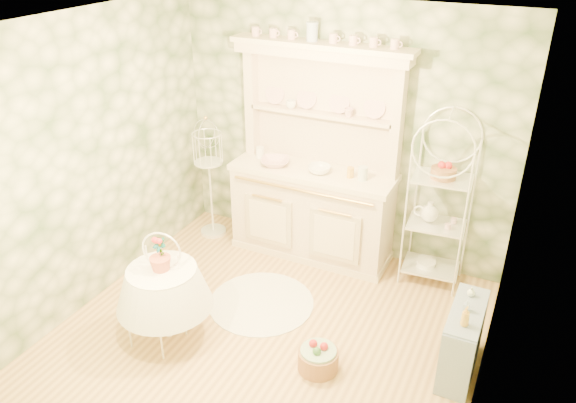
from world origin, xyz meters
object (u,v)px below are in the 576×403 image
at_px(bakers_rack, 440,197).
at_px(side_shelf, 462,343).
at_px(birdcage_stand, 210,178).
at_px(floor_basket, 318,359).
at_px(round_table, 166,304).
at_px(kitchen_dresser, 313,157).
at_px(cafe_chair, 155,307).

xyz_separation_m(bakers_rack, side_shelf, (0.51, -1.20, -0.68)).
relative_size(birdcage_stand, floor_basket, 4.49).
bearing_deg(round_table, floor_basket, 8.25).
bearing_deg(bakers_rack, kitchen_dresser, 177.11).
bearing_deg(bakers_rack, cafe_chair, -139.18).
bearing_deg(side_shelf, kitchen_dresser, 146.24).
bearing_deg(bakers_rack, side_shelf, -71.51).
bearing_deg(bakers_rack, floor_basket, -112.53).
bearing_deg(birdcage_stand, kitchen_dresser, 5.40).
relative_size(round_table, cafe_chair, 0.93).
height_order(bakers_rack, side_shelf, bakers_rack).
bearing_deg(side_shelf, round_table, -165.64).
distance_m(kitchen_dresser, birdcage_stand, 1.30).
height_order(birdcage_stand, floor_basket, birdcage_stand).
height_order(side_shelf, floor_basket, side_shelf).
height_order(kitchen_dresser, round_table, kitchen_dresser).
xyz_separation_m(birdcage_stand, floor_basket, (2.00, -1.53, -0.61)).
xyz_separation_m(kitchen_dresser, side_shelf, (1.83, -1.15, -0.87)).
distance_m(bakers_rack, birdcage_stand, 2.56).
distance_m(bakers_rack, cafe_chair, 2.84).
height_order(kitchen_dresser, side_shelf, kitchen_dresser).
relative_size(kitchen_dresser, birdcage_stand, 1.61).
bearing_deg(birdcage_stand, side_shelf, -18.81).
distance_m(kitchen_dresser, round_table, 2.10).
height_order(kitchen_dresser, cafe_chair, kitchen_dresser).
distance_m(bakers_rack, round_table, 2.76).
distance_m(cafe_chair, birdcage_stand, 1.95).
bearing_deg(birdcage_stand, floor_basket, -37.54).
bearing_deg(cafe_chair, side_shelf, 4.08).
xyz_separation_m(bakers_rack, cafe_chair, (-1.95, -1.99, -0.58)).
relative_size(kitchen_dresser, round_table, 3.29).
bearing_deg(side_shelf, birdcage_stand, 159.62).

